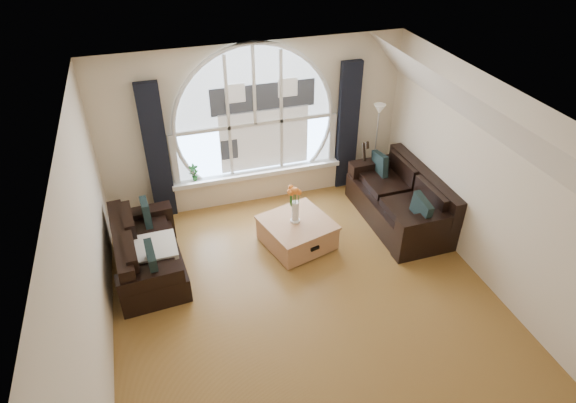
% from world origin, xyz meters
% --- Properties ---
extents(ground, '(5.00, 5.50, 0.01)m').
position_xyz_m(ground, '(0.00, 0.00, 0.00)').
color(ground, brown).
rests_on(ground, ground).
extents(ceiling, '(5.00, 5.50, 0.01)m').
position_xyz_m(ceiling, '(0.00, 0.00, 2.70)').
color(ceiling, silver).
rests_on(ceiling, ground).
extents(wall_back, '(5.00, 0.01, 2.70)m').
position_xyz_m(wall_back, '(0.00, 2.75, 1.35)').
color(wall_back, beige).
rests_on(wall_back, ground).
extents(wall_left, '(0.01, 5.50, 2.70)m').
position_xyz_m(wall_left, '(-2.50, 0.00, 1.35)').
color(wall_left, beige).
rests_on(wall_left, ground).
extents(wall_right, '(0.01, 5.50, 2.70)m').
position_xyz_m(wall_right, '(2.50, 0.00, 1.35)').
color(wall_right, beige).
rests_on(wall_right, ground).
extents(attic_slope, '(0.92, 5.50, 0.72)m').
position_xyz_m(attic_slope, '(2.20, 0.00, 2.35)').
color(attic_slope, silver).
rests_on(attic_slope, ground).
extents(arched_window, '(2.60, 0.06, 2.15)m').
position_xyz_m(arched_window, '(0.00, 2.72, 1.62)').
color(arched_window, silver).
rests_on(arched_window, wall_back).
extents(window_sill, '(2.90, 0.22, 0.08)m').
position_xyz_m(window_sill, '(0.00, 2.65, 0.51)').
color(window_sill, white).
rests_on(window_sill, wall_back).
extents(window_frame, '(2.76, 0.08, 2.15)m').
position_xyz_m(window_frame, '(0.00, 2.69, 1.62)').
color(window_frame, white).
rests_on(window_frame, wall_back).
extents(neighbor_house, '(1.70, 0.02, 1.50)m').
position_xyz_m(neighbor_house, '(0.15, 2.71, 1.50)').
color(neighbor_house, silver).
rests_on(neighbor_house, wall_back).
extents(curtain_left, '(0.35, 0.12, 2.30)m').
position_xyz_m(curtain_left, '(-1.60, 2.63, 1.15)').
color(curtain_left, black).
rests_on(curtain_left, ground).
extents(curtain_right, '(0.35, 0.12, 2.30)m').
position_xyz_m(curtain_right, '(1.60, 2.63, 1.15)').
color(curtain_right, black).
rests_on(curtain_right, ground).
extents(sofa_left, '(0.97, 1.74, 0.75)m').
position_xyz_m(sofa_left, '(-1.95, 1.27, 0.40)').
color(sofa_left, black).
rests_on(sofa_left, ground).
extents(sofa_right, '(1.02, 1.99, 0.88)m').
position_xyz_m(sofa_right, '(2.01, 1.32, 0.40)').
color(sofa_right, black).
rests_on(sofa_right, ground).
extents(coffee_chest, '(1.18, 1.18, 0.47)m').
position_xyz_m(coffee_chest, '(0.24, 1.22, 0.23)').
color(coffee_chest, tan).
rests_on(coffee_chest, ground).
extents(throw_blanket, '(0.56, 0.56, 0.10)m').
position_xyz_m(throw_blanket, '(-1.83, 1.13, 0.50)').
color(throw_blanket, silver).
rests_on(throw_blanket, sofa_left).
extents(vase_flowers, '(0.24, 0.24, 0.70)m').
position_xyz_m(vase_flowers, '(0.22, 1.24, 0.82)').
color(vase_flowers, white).
rests_on(vase_flowers, coffee_chest).
extents(floor_lamp, '(0.24, 0.24, 1.60)m').
position_xyz_m(floor_lamp, '(2.05, 2.40, 0.80)').
color(floor_lamp, '#B2B2B2').
rests_on(floor_lamp, ground).
extents(guitar, '(0.41, 0.34, 1.06)m').
position_xyz_m(guitar, '(1.77, 2.29, 0.53)').
color(guitar, '#905C22').
rests_on(guitar, ground).
extents(potted_plant, '(0.17, 0.13, 0.30)m').
position_xyz_m(potted_plant, '(-1.07, 2.65, 0.70)').
color(potted_plant, '#1E6023').
rests_on(potted_plant, window_sill).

